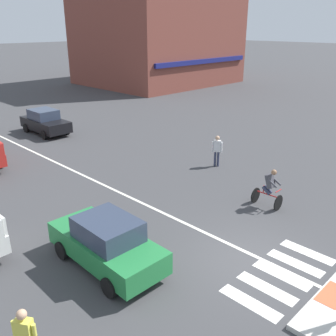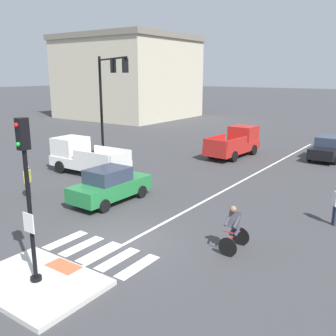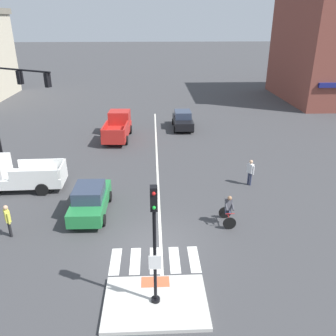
{
  "view_description": "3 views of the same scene",
  "coord_description": "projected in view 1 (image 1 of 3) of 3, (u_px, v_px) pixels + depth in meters",
  "views": [
    {
      "loc": [
        -9.1,
        -5.26,
        7.05
      ],
      "look_at": [
        1.43,
        5.19,
        1.38
      ],
      "focal_mm": 40.29,
      "sensor_mm": 36.0,
      "label": 1
    },
    {
      "loc": [
        8.75,
        -9.41,
        5.92
      ],
      "look_at": [
        -1.37,
        4.98,
        1.54
      ],
      "focal_mm": 40.69,
      "sensor_mm": 36.0,
      "label": 2
    },
    {
      "loc": [
        0.01,
        -13.28,
        9.64
      ],
      "look_at": [
        0.83,
        4.74,
        1.84
      ],
      "focal_mm": 37.16,
      "sensor_mm": 36.0,
      "label": 3
    }
  ],
  "objects": [
    {
      "name": "lane_centre_line",
      "position": [
        83.0,
        175.0,
        18.77
      ],
      "size": [
        0.14,
        28.0,
        0.01
      ],
      "primitive_type": "cube",
      "color": "silver",
      "rests_on": "ground"
    },
    {
      "name": "crosswalk_stripe_c",
      "position": [
        282.0,
        275.0,
        11.32
      ],
      "size": [
        0.44,
        1.8,
        0.01
      ],
      "primitive_type": "cube",
      "color": "silver",
      "rests_on": "ground"
    },
    {
      "name": "crosswalk_stripe_d",
      "position": [
        295.0,
        263.0,
        11.88
      ],
      "size": [
        0.44,
        1.8,
        0.01
      ],
      "primitive_type": "cube",
      "color": "silver",
      "rests_on": "ground"
    },
    {
      "name": "cyclist",
      "position": [
        269.0,
        187.0,
        15.24
      ],
      "size": [
        0.68,
        1.1,
        1.68
      ],
      "color": "black",
      "rests_on": "ground"
    },
    {
      "name": "crosswalk_stripe_b",
      "position": [
        267.0,
        288.0,
        10.75
      ],
      "size": [
        0.44,
        1.8,
        0.01
      ],
      "primitive_type": "cube",
      "color": "silver",
      "rests_on": "ground"
    },
    {
      "name": "pedestrian_waiting_far_side",
      "position": [
        217.0,
        149.0,
        19.65
      ],
      "size": [
        0.39,
        0.46,
        1.67
      ],
      "color": "#2D334C",
      "rests_on": "ground"
    },
    {
      "name": "building_corner_right",
      "position": [
        158.0,
        24.0,
        46.38
      ],
      "size": [
        17.41,
        15.23,
        14.08
      ],
      "color": "brown",
      "rests_on": "ground"
    },
    {
      "name": "car_green_westbound_near",
      "position": [
        107.0,
        242.0,
        11.51
      ],
      "size": [
        1.89,
        4.12,
        1.64
      ],
      "color": "#237A3D",
      "rests_on": "ground"
    },
    {
      "name": "crosswalk_stripe_e",
      "position": [
        308.0,
        252.0,
        12.45
      ],
      "size": [
        0.44,
        1.8,
        0.01
      ],
      "primitive_type": "cube",
      "color": "silver",
      "rests_on": "ground"
    },
    {
      "name": "car_black_eastbound_distant",
      "position": [
        45.0,
        122.0,
        25.76
      ],
      "size": [
        1.85,
        4.1,
        1.64
      ],
      "color": "black",
      "rests_on": "ground"
    },
    {
      "name": "crosswalk_stripe_a",
      "position": [
        250.0,
        303.0,
        10.19
      ],
      "size": [
        0.44,
        1.8,
        0.01
      ],
      "primitive_type": "cube",
      "color": "silver",
      "rests_on": "ground"
    },
    {
      "name": "ground_plane",
      "position": [
        252.0,
        261.0,
        12.01
      ],
      "size": [
        300.0,
        300.0,
        0.0
      ],
      "primitive_type": "plane",
      "color": "#3D3D3F"
    },
    {
      "name": "tactile_pad_front",
      "position": [
        333.0,
        295.0,
        10.27
      ],
      "size": [
        1.1,
        0.6,
        0.01
      ],
      "primitive_type": "cube",
      "color": "#DB5B38",
      "rests_on": "traffic_island"
    }
  ]
}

